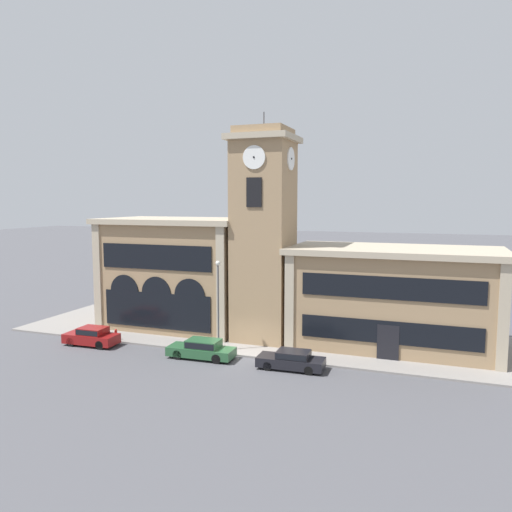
# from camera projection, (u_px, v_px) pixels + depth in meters

# --- Properties ---
(ground_plane) EXTENTS (300.00, 300.00, 0.00)m
(ground_plane) POSITION_uv_depth(u_px,v_px,m) (242.00, 357.00, 36.00)
(ground_plane) COLOR #4C4C51
(sidewalk_kerb) EXTENTS (43.11, 12.17, 0.15)m
(sidewalk_kerb) POSITION_uv_depth(u_px,v_px,m) (269.00, 335.00, 41.67)
(sidewalk_kerb) COLOR gray
(sidewalk_kerb) RESTS_ON ground_plane
(clock_tower) EXTENTS (5.00, 5.00, 18.07)m
(clock_tower) POSITION_uv_depth(u_px,v_px,m) (264.00, 236.00, 39.56)
(clock_tower) COLOR #9E7F5B
(clock_tower) RESTS_ON ground_plane
(town_hall_left_wing) EXTENTS (12.99, 8.21, 9.71)m
(town_hall_left_wing) POSITION_uv_depth(u_px,v_px,m) (178.00, 273.00, 44.36)
(town_hall_left_wing) COLOR #9E7F5B
(town_hall_left_wing) RESTS_ON ground_plane
(town_hall_right_wing) EXTENTS (15.81, 8.21, 7.71)m
(town_hall_right_wing) POSITION_uv_depth(u_px,v_px,m) (394.00, 297.00, 38.12)
(town_hall_right_wing) COLOR #9E7F5B
(town_hall_right_wing) RESTS_ON ground_plane
(parked_car_near) EXTENTS (4.30, 1.89, 1.44)m
(parked_car_near) POSITION_uv_depth(u_px,v_px,m) (92.00, 336.00, 38.89)
(parked_car_near) COLOR maroon
(parked_car_near) RESTS_ON ground_plane
(parked_car_mid) EXTENTS (4.89, 1.89, 1.39)m
(parked_car_mid) POSITION_uv_depth(u_px,v_px,m) (202.00, 349.00, 35.63)
(parked_car_mid) COLOR #285633
(parked_car_mid) RESTS_ON ground_plane
(parked_car_far) EXTENTS (4.54, 1.89, 1.27)m
(parked_car_far) POSITION_uv_depth(u_px,v_px,m) (292.00, 360.00, 33.36)
(parked_car_far) COLOR black
(parked_car_far) RESTS_ON ground_plane
(street_lamp) EXTENTS (0.36, 0.36, 6.74)m
(street_lamp) POSITION_uv_depth(u_px,v_px,m) (218.00, 293.00, 36.61)
(street_lamp) COLOR #4C4C51
(street_lamp) RESTS_ON sidewalk_kerb
(fire_hydrant) EXTENTS (0.22, 0.22, 0.87)m
(fire_hydrant) POSITION_uv_depth(u_px,v_px,m) (116.00, 335.00, 39.96)
(fire_hydrant) COLOR red
(fire_hydrant) RESTS_ON sidewalk_kerb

